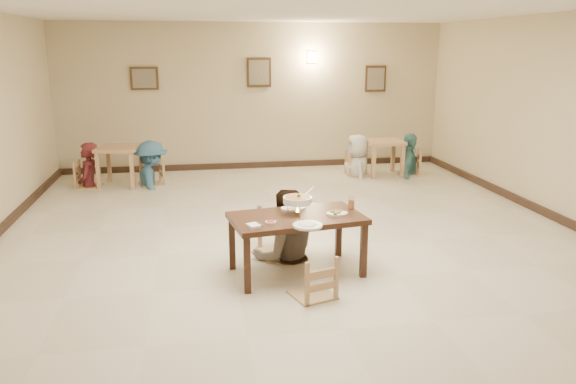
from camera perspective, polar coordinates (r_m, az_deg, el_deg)
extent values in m
plane|color=beige|center=(7.29, 1.11, -5.59)|extent=(10.00, 10.00, 0.00)
plane|color=white|center=(6.86, 1.24, 18.64)|extent=(10.00, 10.00, 0.00)
plane|color=beige|center=(11.84, -3.44, 9.62)|extent=(10.00, 0.00, 10.00)
plane|color=beige|center=(2.38, 24.99, -12.01)|extent=(10.00, 0.00, 10.00)
cube|color=#312018|center=(12.02, -3.32, 2.75)|extent=(8.00, 0.06, 0.12)
cube|color=#312018|center=(8.88, 27.20, -3.13)|extent=(0.06, 10.00, 0.12)
cube|color=#3C2818|center=(11.74, -14.40, 11.12)|extent=(0.55, 0.03, 0.45)
cube|color=gray|center=(11.72, -14.40, 11.11)|extent=(0.45, 0.01, 0.37)
cube|color=#3C2818|center=(11.78, -2.96, 12.04)|extent=(0.50, 0.03, 0.60)
cube|color=gray|center=(11.76, -2.95, 12.04)|extent=(0.41, 0.01, 0.49)
cube|color=#3C2818|center=(12.33, 8.89, 11.30)|extent=(0.45, 0.03, 0.55)
cube|color=gray|center=(12.32, 8.92, 11.30)|extent=(0.37, 0.01, 0.45)
cube|color=#FFD88C|center=(11.95, 2.41, 13.52)|extent=(0.16, 0.05, 0.22)
cube|color=#3C2114|center=(6.27, 0.89, -2.68)|extent=(1.56, 1.03, 0.06)
cube|color=#3C2114|center=(5.89, -4.17, -7.42)|extent=(0.07, 0.07, 0.62)
cube|color=#3C2114|center=(6.32, 7.69, -5.94)|extent=(0.07, 0.07, 0.62)
cube|color=#3C2114|center=(6.52, -5.71, -5.22)|extent=(0.07, 0.07, 0.62)
cube|color=#3C2114|center=(6.92, 5.16, -4.04)|extent=(0.07, 0.07, 0.62)
cube|color=tan|center=(6.90, -0.75, -2.38)|extent=(0.51, 0.51, 0.06)
cube|color=tan|center=(5.78, 2.54, -6.89)|extent=(0.41, 0.41, 0.04)
imported|color=gray|center=(6.70, -0.31, 0.28)|extent=(0.88, 0.71, 1.72)
torus|color=silver|center=(6.26, 0.98, -1.14)|extent=(0.25, 0.25, 0.01)
cylinder|color=silver|center=(6.29, 0.98, -2.16)|extent=(0.07, 0.07, 0.04)
cone|color=#FFA526|center=(6.28, 0.98, -1.73)|extent=(0.04, 0.04, 0.06)
cylinder|color=white|center=(6.25, 0.98, -0.82)|extent=(0.32, 0.32, 0.07)
cylinder|color=#A8531E|center=(6.24, 0.98, -0.53)|extent=(0.28, 0.28, 0.02)
sphere|color=#2D7223|center=(6.23, 1.10, -0.37)|extent=(0.05, 0.05, 0.05)
cylinder|color=silver|center=(6.32, 2.00, -0.07)|extent=(0.15, 0.09, 0.10)
cylinder|color=silver|center=(6.35, 1.76, -1.55)|extent=(0.01, 0.01, 0.15)
cylinder|color=silver|center=(6.31, -0.01, -1.63)|extent=(0.01, 0.01, 0.15)
cylinder|color=silver|center=(6.17, 1.17, -2.03)|extent=(0.01, 0.01, 0.15)
cylinder|color=white|center=(6.50, 0.48, -1.68)|extent=(0.28, 0.28, 0.02)
ellipsoid|color=white|center=(6.50, 0.48, -1.62)|extent=(0.18, 0.15, 0.06)
cylinder|color=white|center=(5.89, 2.01, -3.42)|extent=(0.31, 0.31, 0.02)
ellipsoid|color=white|center=(5.89, 2.01, -3.35)|extent=(0.21, 0.17, 0.07)
cylinder|color=white|center=(6.33, 4.99, -2.19)|extent=(0.24, 0.24, 0.02)
sphere|color=#2D7223|center=(6.25, 4.81, -2.18)|extent=(0.04, 0.04, 0.04)
cylinder|color=white|center=(6.00, -1.76, -3.08)|extent=(0.12, 0.12, 0.02)
cylinder|color=maroon|center=(6.00, -1.76, -2.99)|extent=(0.09, 0.09, 0.01)
cube|color=white|center=(5.88, -3.52, -3.44)|extent=(0.16, 0.18, 0.03)
cube|color=silver|center=(5.96, -3.15, -3.24)|extent=(0.06, 0.16, 0.01)
cube|color=silver|center=(5.96, -2.88, -3.23)|extent=(0.06, 0.16, 0.01)
cylinder|color=white|center=(6.54, 6.45, -1.13)|extent=(0.07, 0.07, 0.14)
cylinder|color=orange|center=(6.55, 6.45, -1.25)|extent=(0.06, 0.06, 0.10)
cube|color=tan|center=(10.78, -16.82, 4.27)|extent=(0.85, 0.85, 0.06)
cube|color=tan|center=(10.66, -18.73, 2.00)|extent=(0.07, 0.07, 0.67)
cube|color=tan|center=(10.48, -15.56, 2.03)|extent=(0.07, 0.07, 0.67)
cube|color=tan|center=(11.23, -17.73, 2.69)|extent=(0.07, 0.07, 0.67)
cube|color=tan|center=(11.05, -14.70, 2.72)|extent=(0.07, 0.07, 0.67)
cube|color=tan|center=(11.37, 9.76, 5.06)|extent=(0.72, 0.72, 0.06)
cube|color=tan|center=(11.08, 8.69, 2.99)|extent=(0.07, 0.07, 0.65)
cube|color=tan|center=(11.26, 11.56, 3.05)|extent=(0.07, 0.07, 0.65)
cube|color=tan|center=(11.63, 7.86, 3.56)|extent=(0.07, 0.07, 0.65)
cube|color=tan|center=(11.80, 10.61, 3.61)|extent=(0.07, 0.07, 0.65)
cube|color=tan|center=(10.89, -19.70, 2.64)|extent=(0.43, 0.43, 0.05)
cube|color=tan|center=(10.72, -13.74, 2.82)|extent=(0.42, 0.42, 0.05)
cube|color=tan|center=(11.33, 7.07, 3.76)|extent=(0.42, 0.42, 0.05)
cube|color=tan|center=(11.57, 12.21, 3.90)|extent=(0.45, 0.45, 0.05)
imported|color=#551B20|center=(10.82, -19.88, 4.74)|extent=(0.43, 0.63, 1.66)
imported|color=#3B6A8C|center=(10.65, -13.88, 5.08)|extent=(0.85, 1.19, 1.67)
imported|color=silver|center=(11.26, 7.13, 5.82)|extent=(0.55, 0.82, 1.65)
imported|color=teal|center=(11.50, 12.32, 5.87)|extent=(0.79, 1.07, 1.68)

